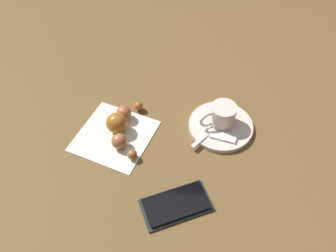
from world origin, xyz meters
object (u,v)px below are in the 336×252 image
Objects in this scene: teaspoon at (220,122)px; napkin at (115,136)px; saucer at (221,126)px; sugar_packet at (223,135)px; croissant at (120,126)px; cell_phone at (176,205)px; espresso_cup at (222,115)px.

napkin is at bearing 13.65° from teaspoon.
sugar_packet reaches higher than saucer.
sugar_packet is 0.37× the size of napkin.
teaspoon is at bearing -168.60° from croissant.
saucer is at bearing 109.58° from sugar_packet.
sugar_packet is 0.19m from cell_phone.
cell_phone is at bearing 69.37° from espresso_cup.
espresso_cup reaches higher than croissant.
espresso_cup is 0.51× the size of napkin.
sugar_packet is (-0.01, 0.04, -0.02)m from espresso_cup.
teaspoon is 0.73× the size of croissant.
croissant is at bearing -166.89° from sugar_packet.
sugar_packet is at bearing -177.81° from croissant.
napkin is (0.23, 0.05, -0.00)m from saucer.
saucer is 0.03m from espresso_cup.
sugar_packet is at bearing 98.92° from espresso_cup.
croissant is at bearing 11.40° from teaspoon.
saucer is 0.97× the size of cell_phone.
sugar_packet reaches higher than napkin.
saucer is 0.23m from croissant.
espresso_cup is 0.02m from teaspoon.
napkin is 0.03m from croissant.
espresso_cup is at bearing -166.31° from napkin.
croissant is (0.22, 0.04, 0.02)m from saucer.
saucer is 1.81× the size of espresso_cup.
teaspoon is 0.04m from sugar_packet.
croissant is (-0.01, -0.01, 0.02)m from napkin.
saucer reaches higher than napkin.
espresso_cup is 0.23m from cell_phone.
sugar_packet is 0.35× the size of croissant.
teaspoon is 2.11× the size of sugar_packet.
sugar_packet is 0.23m from croissant.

